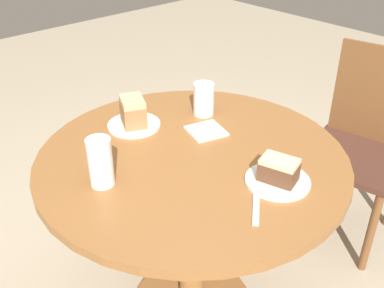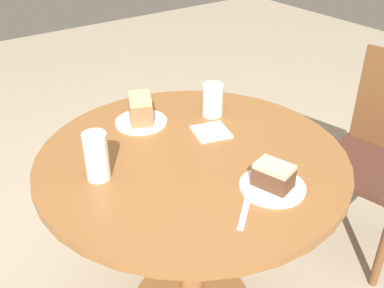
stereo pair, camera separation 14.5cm
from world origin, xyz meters
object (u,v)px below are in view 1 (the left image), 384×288
Objects in this scene: chair at (359,144)px; glass_water at (204,101)px; plate_near at (277,181)px; glass_lemonade at (101,165)px; cake_slice_far at (133,111)px; plate_far at (134,125)px; cake_slice_near at (279,170)px.

glass_water is (-0.32, -0.70, 0.33)m from chair.
plate_near is 1.28× the size of glass_lemonade.
glass_water reaches higher than cake_slice_far.
plate_near is 1.43× the size of cake_slice_far.
cake_slice_far is 1.09× the size of glass_water.
plate_near is at bearing -17.23° from glass_water.
glass_lemonade is at bearing -50.83° from plate_far.
glass_lemonade reaches higher than plate_far.
chair reaches higher than plate_far.
cake_slice_near is at bearing 10.66° from plate_far.
glass_lemonade is (0.23, -0.28, 0.01)m from cake_slice_far.
glass_lemonade is (-0.19, -1.23, 0.34)m from chair.
plate_far is at bearing -169.34° from cake_slice_near.
cake_slice_far is (-0.57, -0.11, 0.01)m from cake_slice_near.
chair reaches higher than cake_slice_near.
chair is 7.16× the size of glass_water.
cake_slice_near is at bearing 165.96° from plate_near.
cake_slice_far is 0.27m from glass_water.
glass_lemonade reaches higher than cake_slice_near.
plate_far is 0.37m from glass_lemonade.
cake_slice_near reaches higher than plate_near.
cake_slice_near is 0.92× the size of cake_slice_far.
chair is 1.08m from plate_far.
chair is at bearing 81.17° from glass_lemonade.
cake_slice_near is 0.58m from cake_slice_far.
cake_slice_near is 0.82× the size of glass_lemonade.
glass_water is at bearing 162.77° from plate_near.
plate_near is 0.58m from plate_far.
plate_far is at bearing 129.17° from glass_lemonade.
chair is at bearing 65.40° from glass_water.
glass_water is at bearing -125.74° from chair.
glass_lemonade is 0.55m from glass_water.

